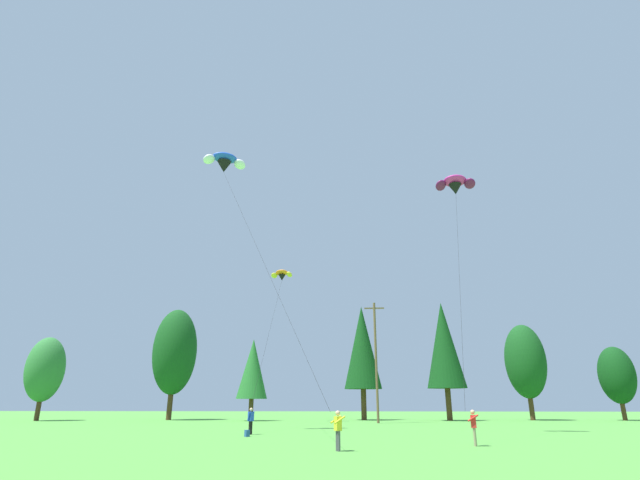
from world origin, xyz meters
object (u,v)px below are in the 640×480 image
Objects in this scene: utility_pole at (376,358)px; backpack at (247,433)px; parafoil_kite_high_orange at (282,275)px; parafoil_kite_far_magenta at (455,185)px; kite_flyer_near at (251,419)px; kite_flyer_mid at (338,427)px; kite_flyer_far at (474,424)px; parafoil_kite_mid_blue_white at (224,162)px.

utility_pole reaches higher than backpack.
parafoil_kite_high_orange is 29.02m from backpack.
kite_flyer_near is at bearing -174.16° from parafoil_kite_far_magenta.
kite_flyer_mid is (-3.48, -30.59, -5.58)m from utility_pole.
kite_flyer_far is 4.23× the size of backpack.
kite_flyer_mid is (6.13, -11.31, 0.01)m from kite_flyer_near.
utility_pole is at bearing 83.52° from kite_flyer_mid.
kite_flyer_near is 0.08× the size of parafoil_kite_high_orange.
parafoil_kite_high_orange is (-7.34, 33.03, 15.62)m from kite_flyer_mid.
parafoil_kite_mid_blue_white is at bearing 137.01° from kite_flyer_near.
kite_flyer_near is 4.23× the size of backpack.
parafoil_kite_mid_blue_white is 20.14m from parafoil_kite_far_magenta.
kite_flyer_near is at bearing -86.81° from parafoil_kite_high_orange.
parafoil_kite_mid_blue_white reaches higher than utility_pole.
utility_pole is 0.56× the size of parafoil_kite_high_orange.
kite_flyer_far is at bearing -83.39° from utility_pole.
parafoil_kite_far_magenta reaches higher than kite_flyer_mid.
kite_flyer_near is (-9.61, -19.29, -5.59)m from utility_pole.
parafoil_kite_mid_blue_white is 1.22× the size of parafoil_kite_far_magenta.
parafoil_kite_mid_blue_white is at bearing 144.28° from kite_flyer_far.
parafoil_kite_high_orange reaches higher than backpack.
parafoil_kite_high_orange is at bearing 80.65° from parafoil_kite_mid_blue_white.
kite_flyer_mid is at bearing 176.10° from backpack.
utility_pole is 0.58× the size of parafoil_kite_mid_blue_white.
utility_pole is at bearing -60.41° from backpack.
parafoil_kite_high_orange is (-14.02, 30.04, 15.62)m from kite_flyer_far.
parafoil_kite_mid_blue_white is at bearing -99.35° from parafoil_kite_high_orange.
parafoil_kite_high_orange reaches higher than kite_flyer_mid.
parafoil_kite_mid_blue_white reaches higher than parafoil_kite_far_magenta.
parafoil_kite_mid_blue_white reaches higher than parafoil_kite_high_orange.
parafoil_kite_high_orange is 55.89× the size of backpack.
kite_flyer_mid is 28.24m from parafoil_kite_mid_blue_white.
kite_flyer_near is 26.79m from parafoil_kite_high_orange.
utility_pole is 7.46× the size of kite_flyer_near.
parafoil_kite_far_magenta reaches higher than kite_flyer_far.
parafoil_kite_mid_blue_white reaches higher than backpack.
kite_flyer_near is 23.56m from parafoil_kite_far_magenta.
parafoil_kite_mid_blue_white is 54.62× the size of backpack.
parafoil_kite_far_magenta is at bearing 5.84° from kite_flyer_near.
utility_pole is at bearing 108.37° from parafoil_kite_far_magenta.
utility_pole is at bearing 48.25° from parafoil_kite_mid_blue_white.
kite_flyer_far is (3.20, -27.61, -5.58)m from utility_pole.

